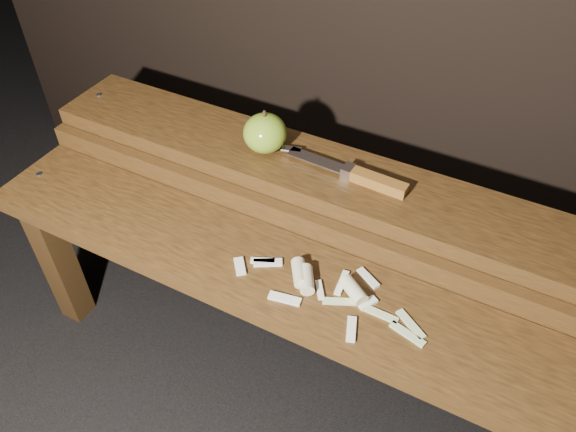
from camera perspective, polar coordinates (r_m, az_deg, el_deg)
The scene contains 6 objects.
ground at distance 1.41m, azimuth -1.17°, elevation -14.84°, with size 60.00×60.00×0.00m, color black.
bench_front_tier at distance 1.09m, azimuth -2.98°, elevation -7.57°, with size 1.20×0.20×0.42m.
bench_rear_tier at distance 1.19m, azimuth 2.38°, elevation 1.87°, with size 1.20×0.21×0.50m.
apple at distance 1.15m, azimuth -2.35°, elevation 8.41°, with size 0.09×0.09×0.09m.
knife at distance 1.10m, azimuth 7.55°, elevation 4.00°, with size 0.28×0.05×0.02m.
apple_scraps at distance 1.00m, azimuth 3.52°, elevation -7.01°, with size 0.38×0.16×0.03m.
Camera 1 is at (0.37, -0.64, 1.21)m, focal length 35.00 mm.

